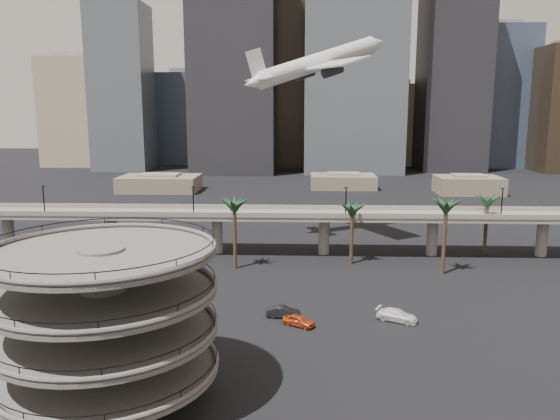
{
  "coord_description": "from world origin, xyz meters",
  "views": [
    {
      "loc": [
        6.21,
        -54.19,
        29.52
      ],
      "look_at": [
        3.02,
        28.0,
        14.17
      ],
      "focal_mm": 35.0,
      "sensor_mm": 36.0,
      "label": 1
    }
  ],
  "objects_px": {
    "overpass": "(270,219)",
    "car_c": "(397,315)",
    "car_a": "(299,321)",
    "parking_ramp": "(105,312)",
    "airborne_jet": "(317,63)",
    "car_b": "(283,312)"
  },
  "relations": [
    {
      "from": "overpass",
      "to": "airborne_jet",
      "type": "bearing_deg",
      "value": 56.98
    },
    {
      "from": "car_b",
      "to": "overpass",
      "type": "bearing_deg",
      "value": 10.89
    },
    {
      "from": "parking_ramp",
      "to": "car_b",
      "type": "bearing_deg",
      "value": 54.87
    },
    {
      "from": "parking_ramp",
      "to": "overpass",
      "type": "relative_size",
      "value": 0.17
    },
    {
      "from": "overpass",
      "to": "car_c",
      "type": "distance_m",
      "value": 41.48
    },
    {
      "from": "overpass",
      "to": "car_c",
      "type": "relative_size",
      "value": 22.5
    },
    {
      "from": "overpass",
      "to": "car_a",
      "type": "height_order",
      "value": "overpass"
    },
    {
      "from": "car_a",
      "to": "car_c",
      "type": "height_order",
      "value": "car_c"
    },
    {
      "from": "car_a",
      "to": "car_b",
      "type": "distance_m",
      "value": 3.8
    },
    {
      "from": "parking_ramp",
      "to": "airborne_jet",
      "type": "xyz_separation_m",
      "value": [
        22.59,
        73.75,
        29.5
      ]
    },
    {
      "from": "overpass",
      "to": "car_c",
      "type": "xyz_separation_m",
      "value": [
        19.86,
        -35.83,
        -6.5
      ]
    },
    {
      "from": "car_a",
      "to": "overpass",
      "type": "bearing_deg",
      "value": 37.64
    },
    {
      "from": "airborne_jet",
      "to": "car_c",
      "type": "xyz_separation_m",
      "value": [
        10.27,
        -50.58,
        -38.5
      ]
    },
    {
      "from": "parking_ramp",
      "to": "car_c",
      "type": "relative_size",
      "value": 3.84
    },
    {
      "from": "overpass",
      "to": "car_a",
      "type": "bearing_deg",
      "value": -81.0
    },
    {
      "from": "overpass",
      "to": "car_b",
      "type": "relative_size",
      "value": 26.6
    },
    {
      "from": "overpass",
      "to": "car_b",
      "type": "bearing_deg",
      "value": -83.79
    },
    {
      "from": "car_a",
      "to": "car_c",
      "type": "distance_m",
      "value": 14.01
    },
    {
      "from": "parking_ramp",
      "to": "car_c",
      "type": "distance_m",
      "value": 41.2
    },
    {
      "from": "car_b",
      "to": "car_c",
      "type": "bearing_deg",
      "value": -87.94
    },
    {
      "from": "parking_ramp",
      "to": "car_c",
      "type": "xyz_separation_m",
      "value": [
        32.86,
        23.17,
        -9.0
      ]
    },
    {
      "from": "parking_ramp",
      "to": "airborne_jet",
      "type": "relative_size",
      "value": 0.66
    }
  ]
}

